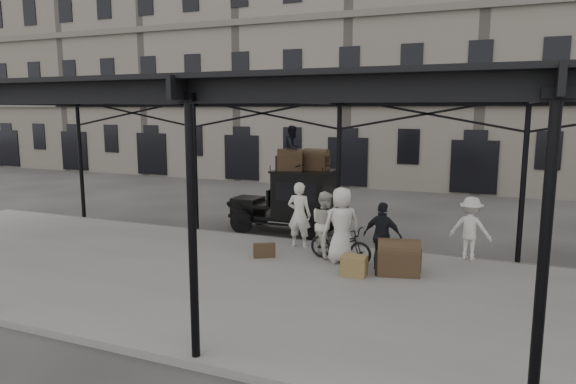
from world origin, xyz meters
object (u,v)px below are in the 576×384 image
at_px(porter_official, 383,236).
at_px(steamer_trunk_platform, 399,260).
at_px(steamer_trunk_roof_near, 290,161).
at_px(taxi, 295,199).
at_px(porter_left, 299,215).
at_px(bicycle, 340,244).

relative_size(porter_official, steamer_trunk_platform, 1.70).
bearing_deg(steamer_trunk_roof_near, porter_official, -58.31).
relative_size(steamer_trunk_roof_near, steamer_trunk_platform, 0.80).
xyz_separation_m(porter_official, steamer_trunk_roof_near, (-3.78, 3.02, 1.46)).
bearing_deg(taxi, porter_left, -64.83).
xyz_separation_m(porter_official, steamer_trunk_platform, (0.46, -0.23, -0.49)).
height_order(porter_left, porter_official, porter_left).
xyz_separation_m(porter_left, steamer_trunk_platform, (3.18, -1.42, -0.60)).
xyz_separation_m(taxi, bicycle, (2.51, -2.97, -0.58)).
xyz_separation_m(taxi, porter_left, (0.98, -2.08, -0.08)).
distance_m(porter_official, steamer_trunk_platform, 0.71).
xyz_separation_m(taxi, porter_official, (3.70, -3.27, -0.19)).
height_order(taxi, steamer_trunk_roof_near, steamer_trunk_roof_near).
bearing_deg(steamer_trunk_platform, porter_left, 143.20).
distance_m(porter_official, steamer_trunk_roof_near, 5.06).
bearing_deg(steamer_trunk_platform, steamer_trunk_roof_near, 129.72).
height_order(taxi, steamer_trunk_platform, taxi).
bearing_deg(porter_left, steamer_trunk_roof_near, -61.62).
distance_m(porter_left, steamer_trunk_platform, 3.54).
bearing_deg(steamer_trunk_roof_near, porter_left, -79.71).
xyz_separation_m(porter_left, bicycle, (1.54, -0.89, -0.49)).
distance_m(taxi, porter_official, 4.94).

